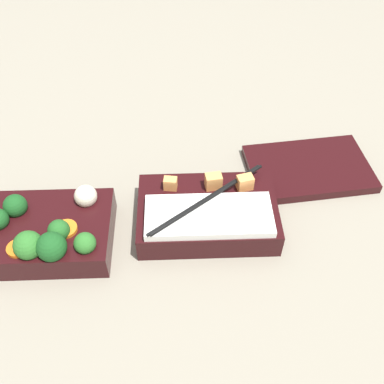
{
  "coord_description": "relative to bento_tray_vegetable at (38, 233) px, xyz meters",
  "views": [
    {
      "loc": [
        0.08,
        -0.44,
        0.56
      ],
      "look_at": [
        0.09,
        0.03,
        0.04
      ],
      "focal_mm": 42.0,
      "sensor_mm": 36.0,
      "label": 1
    }
  ],
  "objects": [
    {
      "name": "ground_plane",
      "position": [
        0.14,
        0.03,
        -0.03
      ],
      "size": [
        3.0,
        3.0,
        0.0
      ],
      "primitive_type": "plane",
      "color": "gray"
    },
    {
      "name": "bento_tray_vegetable",
      "position": [
        0.0,
        0.0,
        0.0
      ],
      "size": [
        0.21,
        0.14,
        0.08
      ],
      "color": "black",
      "rests_on": "ground_plane"
    },
    {
      "name": "bento_tray_rice",
      "position": [
        0.25,
        0.03,
        -0.0
      ],
      "size": [
        0.21,
        0.14,
        0.07
      ],
      "color": "black",
      "rests_on": "ground_plane"
    },
    {
      "name": "bento_lid",
      "position": [
        0.43,
        0.14,
        -0.02
      ],
      "size": [
        0.22,
        0.15,
        0.02
      ],
      "primitive_type": "cube",
      "rotation": [
        0.0,
        0.0,
        0.11
      ],
      "color": "black",
      "rests_on": "ground_plane"
    }
  ]
}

